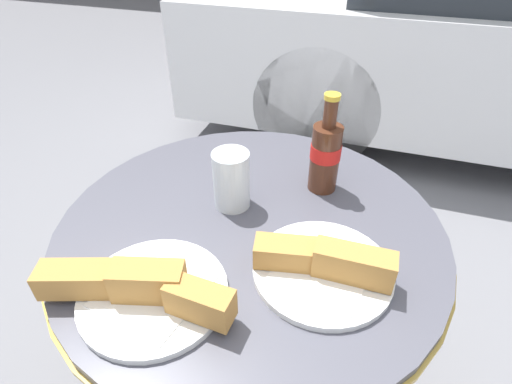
{
  "coord_description": "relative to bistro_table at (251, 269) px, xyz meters",
  "views": [
    {
      "loc": [
        0.19,
        -0.56,
        1.21
      ],
      "look_at": [
        0.0,
        0.04,
        0.74
      ],
      "focal_mm": 28.0,
      "sensor_mm": 36.0,
      "label": 1
    }
  ],
  "objects": [
    {
      "name": "cola_bottle_left",
      "position": [
        0.11,
        0.16,
        0.22
      ],
      "size": [
        0.06,
        0.06,
        0.22
      ],
      "color": "#4C2819",
      "rests_on": "bistro_table"
    },
    {
      "name": "lunch_plate_near",
      "position": [
        -0.1,
        -0.23,
        0.16
      ],
      "size": [
        0.32,
        0.24,
        0.07
      ],
      "color": "white",
      "rests_on": "bistro_table"
    },
    {
      "name": "drinking_glass",
      "position": [
        -0.05,
        0.05,
        0.19
      ],
      "size": [
        0.07,
        0.07,
        0.12
      ],
      "color": "#C68923",
      "rests_on": "bistro_table"
    },
    {
      "name": "lunch_plate_far",
      "position": [
        0.16,
        -0.09,
        0.15
      ],
      "size": [
        0.24,
        0.24,
        0.07
      ],
      "color": "white",
      "rests_on": "bistro_table"
    },
    {
      "name": "bistro_table",
      "position": [
        0.0,
        0.0,
        0.0
      ],
      "size": [
        0.77,
        0.77,
        0.69
      ],
      "color": "gold",
      "rests_on": "ground_plane"
    }
  ]
}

